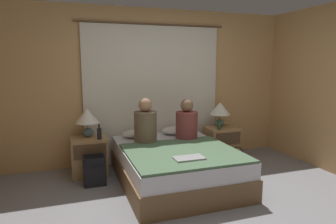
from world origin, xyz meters
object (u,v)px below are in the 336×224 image
object	(u,v)px
lamp_right	(220,110)
pillow_right	(178,130)
nightstand_right	(221,143)
pillow_left	(139,133)
person_left_in_bed	(145,124)
handbag_on_floor	(236,161)
nightstand_left	(89,156)
beer_bottle_on_right_stand	(219,125)
backpack_on_floor	(94,169)
lamp_left	(87,118)
beer_bottle_on_left_stand	(99,133)
bed	(175,165)
person_right_in_bed	(187,123)
laptop_on_bed	(189,158)

from	to	relation	value
lamp_right	pillow_right	xyz separation A→B (m)	(-0.77, -0.00, -0.29)
nightstand_right	lamp_right	world-z (taller)	lamp_right
pillow_left	person_left_in_bed	xyz separation A→B (m)	(0.01, -0.37, 0.21)
handbag_on_floor	nightstand_left	bearing A→B (deg)	167.87
pillow_right	beer_bottle_on_right_stand	xyz separation A→B (m)	(0.65, -0.20, 0.09)
nightstand_right	beer_bottle_on_right_stand	xyz separation A→B (m)	(-0.12, -0.13, 0.36)
nightstand_right	backpack_on_floor	distance (m)	2.19
lamp_left	pillow_left	bearing A→B (deg)	-0.08
handbag_on_floor	beer_bottle_on_right_stand	bearing A→B (deg)	111.30
nightstand_left	beer_bottle_on_left_stand	xyz separation A→B (m)	(0.14, -0.13, 0.36)
lamp_right	nightstand_right	bearing A→B (deg)	-90.00
nightstand_left	lamp_right	bearing A→B (deg)	1.94
bed	backpack_on_floor	xyz separation A→B (m)	(-1.06, 0.27, -0.02)
nightstand_right	pillow_right	distance (m)	0.82
lamp_left	person_right_in_bed	distance (m)	1.47
bed	lamp_right	world-z (taller)	lamp_right
bed	person_right_in_bed	distance (m)	0.70
pillow_left	laptop_on_bed	size ratio (longest dim) A/B	1.46
nightstand_right	backpack_on_floor	bearing A→B (deg)	-169.38
nightstand_right	beer_bottle_on_left_stand	bearing A→B (deg)	-176.32
pillow_left	beer_bottle_on_left_stand	bearing A→B (deg)	-161.94
bed	pillow_right	bearing A→B (deg)	66.49
bed	pillow_left	world-z (taller)	pillow_left
beer_bottle_on_right_stand	handbag_on_floor	xyz separation A→B (m)	(0.13, -0.34, -0.53)
lamp_right	backpack_on_floor	world-z (taller)	lamp_right
lamp_left	laptop_on_bed	xyz separation A→B (m)	(1.05, -1.33, -0.32)
pillow_left	backpack_on_floor	distance (m)	0.94
lamp_right	person_right_in_bed	xyz separation A→B (m)	(-0.77, -0.37, -0.10)
beer_bottle_on_right_stand	backpack_on_floor	bearing A→B (deg)	-172.36
person_right_in_bed	beer_bottle_on_left_stand	xyz separation A→B (m)	(-1.27, 0.17, -0.10)
beer_bottle_on_right_stand	handbag_on_floor	world-z (taller)	beer_bottle_on_right_stand
person_right_in_bed	handbag_on_floor	world-z (taller)	person_right_in_bed
person_right_in_bed	handbag_on_floor	distance (m)	1.02
lamp_left	pillow_right	xyz separation A→B (m)	(1.42, -0.00, -0.29)
lamp_left	nightstand_left	bearing A→B (deg)	-90.00
nightstand_left	person_right_in_bed	bearing A→B (deg)	-11.90
lamp_right	laptop_on_bed	bearing A→B (deg)	-130.45
nightstand_left	pillow_left	bearing A→B (deg)	5.42
beer_bottle_on_left_stand	backpack_on_floor	world-z (taller)	beer_bottle_on_left_stand
lamp_right	lamp_left	bearing A→B (deg)	180.00
nightstand_left	person_right_in_bed	world-z (taller)	person_right_in_bed
laptop_on_bed	lamp_right	bearing A→B (deg)	49.55
person_right_in_bed	beer_bottle_on_right_stand	bearing A→B (deg)	14.53
pillow_right	laptop_on_bed	distance (m)	1.38
person_left_in_bed	person_right_in_bed	world-z (taller)	person_left_in_bed
person_left_in_bed	beer_bottle_on_left_stand	world-z (taller)	person_left_in_bed
nightstand_right	pillow_left	distance (m)	1.44
lamp_right	person_left_in_bed	bearing A→B (deg)	-165.16
beer_bottle_on_right_stand	backpack_on_floor	xyz separation A→B (m)	(-2.03, -0.27, -0.42)
pillow_right	person_left_in_bed	distance (m)	0.77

